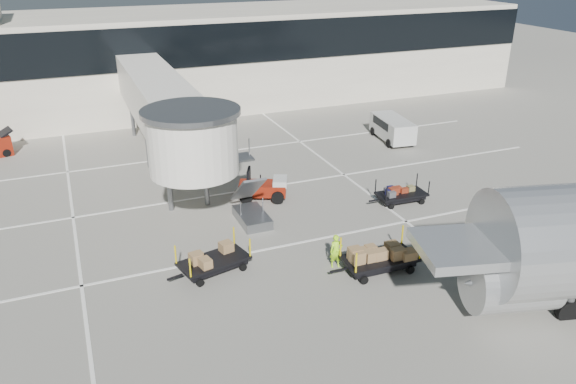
% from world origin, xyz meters
% --- Properties ---
extents(ground, '(140.00, 140.00, 0.00)m').
position_xyz_m(ground, '(0.00, 0.00, 0.00)').
color(ground, '#A5A094').
rests_on(ground, ground).
extents(lane_markings, '(40.00, 30.00, 0.02)m').
position_xyz_m(lane_markings, '(-0.67, 9.33, 0.01)').
color(lane_markings, white).
rests_on(lane_markings, ground).
extents(terminal, '(64.00, 12.11, 15.20)m').
position_xyz_m(terminal, '(-0.35, 29.94, 4.11)').
color(terminal, '#EDE5CC').
rests_on(terminal, ground).
extents(jet_bridge, '(5.70, 20.40, 6.03)m').
position_xyz_m(jet_bridge, '(-3.97, 12.26, 4.28)').
color(jet_bridge, white).
rests_on(jet_bridge, ground).
extents(baggage_tug, '(2.96, 2.54, 1.75)m').
position_xyz_m(baggage_tug, '(0.18, 7.56, 0.64)').
color(baggage_tug, maroon).
rests_on(baggage_tug, ground).
extents(suitcase_cart, '(3.41, 1.49, 1.32)m').
position_xyz_m(suitcase_cart, '(7.12, 4.17, 0.47)').
color(suitcase_cart, black).
rests_on(suitcase_cart, ground).
extents(box_cart_near, '(4.02, 1.67, 1.57)m').
position_xyz_m(box_cart_near, '(2.19, -1.59, 0.65)').
color(box_cart_near, black).
rests_on(box_cart_near, ground).
extents(box_cart_far, '(3.81, 2.20, 1.46)m').
position_xyz_m(box_cart_far, '(-4.49, 1.02, 0.51)').
color(box_cart_far, black).
rests_on(box_cart_far, ground).
extents(ground_worker, '(0.64, 0.49, 1.56)m').
position_xyz_m(ground_worker, '(0.62, -0.61, 0.78)').
color(ground_worker, '#A4F419').
rests_on(ground_worker, ground).
extents(minivan, '(2.38, 4.57, 1.66)m').
position_xyz_m(minivan, '(12.40, 13.88, 1.00)').
color(minivan, silver).
rests_on(minivan, ground).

